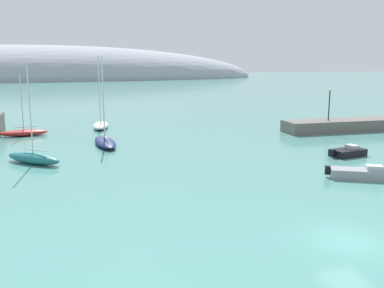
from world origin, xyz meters
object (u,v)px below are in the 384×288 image
(sailboat_white_near_shore, at_px, (101,125))
(harbor_lamp_post, at_px, (329,101))
(sailboat_red_mid_mooring, at_px, (24,132))
(motorboat_grey_alongside_breakwater, at_px, (364,174))
(motorboat_black_foreground, at_px, (348,152))
(sailboat_teal_outer_mooring, at_px, (34,158))
(sailboat_navy_end_of_line, at_px, (105,141))

(sailboat_white_near_shore, xyz_separation_m, harbor_lamp_post, (30.17, -12.45, 3.79))
(sailboat_red_mid_mooring, bearing_deg, motorboat_grey_alongside_breakwater, 129.58)
(motorboat_black_foreground, bearing_deg, sailboat_red_mid_mooring, 135.81)
(sailboat_teal_outer_mooring, bearing_deg, harbor_lamp_post, -125.76)
(motorboat_black_foreground, bearing_deg, harbor_lamp_post, 53.28)
(harbor_lamp_post, bearing_deg, motorboat_black_foreground, -116.52)
(sailboat_red_mid_mooring, xyz_separation_m, sailboat_navy_end_of_line, (9.74, -9.62, 0.01))
(sailboat_navy_end_of_line, bearing_deg, sailboat_white_near_shore, -7.00)
(sailboat_red_mid_mooring, height_order, sailboat_teal_outer_mooring, sailboat_teal_outer_mooring)
(sailboat_white_near_shore, distance_m, sailboat_red_mid_mooring, 10.88)
(sailboat_teal_outer_mooring, height_order, motorboat_grey_alongside_breakwater, sailboat_teal_outer_mooring)
(sailboat_red_mid_mooring, relative_size, sailboat_navy_end_of_line, 0.78)
(motorboat_grey_alongside_breakwater, relative_size, harbor_lamp_post, 1.26)
(motorboat_grey_alongside_breakwater, height_order, harbor_lamp_post, harbor_lamp_post)
(sailboat_red_mid_mooring, distance_m, harbor_lamp_post, 41.71)
(sailboat_red_mid_mooring, distance_m, motorboat_black_foreground, 40.67)
(sailboat_white_near_shore, xyz_separation_m, sailboat_red_mid_mooring, (-10.35, -3.35, -0.09))
(sailboat_navy_end_of_line, distance_m, motorboat_black_foreground, 27.33)
(sailboat_white_near_shore, distance_m, sailboat_teal_outer_mooring, 21.69)
(sailboat_teal_outer_mooring, distance_m, harbor_lamp_post, 39.25)
(sailboat_navy_end_of_line, height_order, motorboat_grey_alongside_breakwater, sailboat_navy_end_of_line)
(motorboat_black_foreground, xyz_separation_m, motorboat_grey_alongside_breakwater, (-4.29, -7.90, 0.04))
(sailboat_red_mid_mooring, bearing_deg, sailboat_white_near_shore, -166.32)
(motorboat_black_foreground, distance_m, harbor_lamp_post, 15.74)
(sailboat_teal_outer_mooring, relative_size, motorboat_grey_alongside_breakwater, 1.70)
(sailboat_red_mid_mooring, xyz_separation_m, sailboat_teal_outer_mooring, (2.21, -16.75, 0.09))
(motorboat_black_foreground, bearing_deg, sailboat_white_near_shore, 121.66)
(sailboat_teal_outer_mooring, height_order, motorboat_black_foreground, sailboat_teal_outer_mooring)
(sailboat_white_near_shore, height_order, sailboat_navy_end_of_line, sailboat_white_near_shore)
(motorboat_grey_alongside_breakwater, bearing_deg, sailboat_navy_end_of_line, 161.13)
(sailboat_red_mid_mooring, bearing_deg, harbor_lamp_post, 163.07)
(sailboat_white_near_shore, distance_m, motorboat_black_foreground, 35.02)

